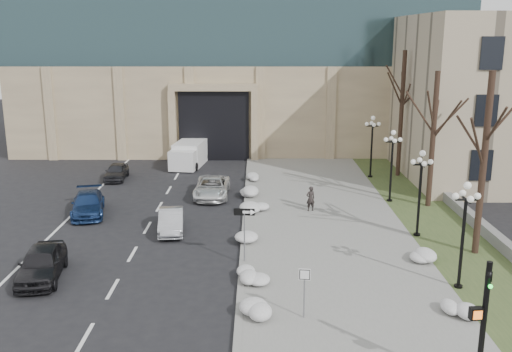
# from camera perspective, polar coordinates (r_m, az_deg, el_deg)

# --- Properties ---
(sidewalk) EXTENTS (9.00, 40.00, 0.12)m
(sidewalk) POSITION_cam_1_polar(r_m,az_deg,el_deg) (32.49, 6.86, -5.06)
(sidewalk) COLOR gray
(sidewalk) RESTS_ON ground
(curb) EXTENTS (0.30, 40.00, 0.14)m
(curb) POSITION_cam_1_polar(r_m,az_deg,el_deg) (32.27, -1.13, -5.08)
(curb) COLOR gray
(curb) RESTS_ON ground
(grass_strip) EXTENTS (4.00, 40.00, 0.10)m
(grass_strip) POSITION_cam_1_polar(r_m,az_deg,el_deg) (33.88, 17.88, -4.87)
(grass_strip) COLOR #374824
(grass_strip) RESTS_ON ground
(stone_wall) EXTENTS (0.50, 30.00, 0.70)m
(stone_wall) POSITION_cam_1_polar(r_m,az_deg,el_deg) (36.23, 19.99, -3.33)
(stone_wall) COLOR gray
(stone_wall) RESTS_ON ground
(car_a) EXTENTS (2.35, 4.52, 1.47)m
(car_a) POSITION_cam_1_polar(r_m,az_deg,el_deg) (27.30, -20.65, -8.15)
(car_a) COLOR black
(car_a) RESTS_ON ground
(car_b) EXTENTS (1.76, 3.91, 1.25)m
(car_b) POSITION_cam_1_polar(r_m,az_deg,el_deg) (31.83, -8.49, -4.45)
(car_b) COLOR #ADAFB5
(car_b) RESTS_ON ground
(car_c) EXTENTS (2.81, 4.84, 1.32)m
(car_c) POSITION_cam_1_polar(r_m,az_deg,el_deg) (35.90, -16.45, -2.70)
(car_c) COLOR navy
(car_c) RESTS_ON ground
(car_d) EXTENTS (2.24, 4.81, 1.33)m
(car_d) POSITION_cam_1_polar(r_m,az_deg,el_deg) (38.26, -4.44, -1.13)
(car_d) COLOR silver
(car_d) RESTS_ON ground
(car_e) EXTENTS (1.57, 3.64, 1.22)m
(car_e) POSITION_cam_1_polar(r_m,az_deg,el_deg) (44.01, -13.78, 0.43)
(car_e) COLOR #2D2D32
(car_e) RESTS_ON ground
(pedestrian) EXTENTS (0.65, 0.53, 1.54)m
(pedestrian) POSITION_cam_1_polar(r_m,az_deg,el_deg) (34.86, 5.47, -2.27)
(pedestrian) COLOR black
(pedestrian) RESTS_ON sidewalk
(box_truck) EXTENTS (2.89, 6.37, 1.95)m
(box_truck) POSITION_cam_1_polar(r_m,az_deg,el_deg) (47.91, -6.60, 2.24)
(box_truck) COLOR silver
(box_truck) RESTS_ON ground
(one_way_sign) EXTENTS (1.02, 0.28, 2.75)m
(one_way_sign) POSITION_cam_1_polar(r_m,az_deg,el_deg) (26.60, -0.81, -4.28)
(one_way_sign) COLOR slate
(one_way_sign) RESTS_ON ground
(keep_sign) EXTENTS (0.45, 0.10, 2.11)m
(keep_sign) POSITION_cam_1_polar(r_m,az_deg,el_deg) (21.81, 4.87, -10.59)
(keep_sign) COLOR slate
(keep_sign) RESTS_ON ground
(traffic_signal) EXTENTS (0.73, 0.98, 4.28)m
(traffic_signal) POSITION_cam_1_polar(r_m,az_deg,el_deg) (18.63, 21.63, -14.12)
(traffic_signal) COLOR black
(traffic_signal) RESTS_ON ground
(snow_clump_b) EXTENTS (1.10, 1.60, 0.36)m
(snow_clump_b) POSITION_cam_1_polar(r_m,az_deg,el_deg) (22.13, -0.39, -13.75)
(snow_clump_b) COLOR silver
(snow_clump_b) RESTS_ON sidewalk
(snow_clump_c) EXTENTS (1.10, 1.60, 0.36)m
(snow_clump_c) POSITION_cam_1_polar(r_m,az_deg,el_deg) (25.41, -0.38, -9.93)
(snow_clump_c) COLOR silver
(snow_clump_c) RESTS_ON sidewalk
(snow_clump_d) EXTENTS (1.10, 1.60, 0.36)m
(snow_clump_d) POSITION_cam_1_polar(r_m,az_deg,el_deg) (29.64, -0.79, -6.36)
(snow_clump_d) COLOR silver
(snow_clump_d) RESTS_ON sidewalk
(snow_clump_e) EXTENTS (1.10, 1.60, 0.36)m
(snow_clump_e) POSITION_cam_1_polar(r_m,az_deg,el_deg) (34.57, -0.08, -3.36)
(snow_clump_e) COLOR silver
(snow_clump_e) RESTS_ON sidewalk
(snow_clump_f) EXTENTS (1.10, 1.60, 0.36)m
(snow_clump_f) POSITION_cam_1_polar(r_m,az_deg,el_deg) (38.19, -0.73, -1.68)
(snow_clump_f) COLOR silver
(snow_clump_f) RESTS_ON sidewalk
(snow_clump_g) EXTENTS (1.10, 1.60, 0.36)m
(snow_clump_g) POSITION_cam_1_polar(r_m,az_deg,el_deg) (42.32, -0.38, -0.13)
(snow_clump_g) COLOR silver
(snow_clump_g) RESTS_ON sidewalk
(snow_clump_h) EXTENTS (1.10, 1.60, 0.36)m
(snow_clump_h) POSITION_cam_1_polar(r_m,az_deg,el_deg) (23.61, 19.53, -12.75)
(snow_clump_h) COLOR silver
(snow_clump_h) RESTS_ON sidewalk
(snow_clump_i) EXTENTS (1.10, 1.60, 0.36)m
(snow_clump_i) POSITION_cam_1_polar(r_m,az_deg,el_deg) (28.66, 16.49, -7.69)
(snow_clump_i) COLOR silver
(snow_clump_i) RESTS_ON sidewalk
(lamppost_a) EXTENTS (1.18, 1.18, 4.76)m
(lamppost_a) POSITION_cam_1_polar(r_m,az_deg,el_deg) (25.24, 20.10, -4.25)
(lamppost_a) COLOR black
(lamppost_a) RESTS_ON ground
(lamppost_b) EXTENTS (1.18, 1.18, 4.76)m
(lamppost_b) POSITION_cam_1_polar(r_m,az_deg,el_deg) (31.17, 16.13, -0.56)
(lamppost_b) COLOR black
(lamppost_b) RESTS_ON ground
(lamppost_c) EXTENTS (1.18, 1.18, 4.76)m
(lamppost_c) POSITION_cam_1_polar(r_m,az_deg,el_deg) (37.30, 13.45, 1.94)
(lamppost_c) COLOR black
(lamppost_c) RESTS_ON ground
(lamppost_d) EXTENTS (1.18, 1.18, 4.76)m
(lamppost_d) POSITION_cam_1_polar(r_m,az_deg,el_deg) (43.53, 11.53, 3.72)
(lamppost_d) COLOR black
(lamppost_d) RESTS_ON ground
(tree_near) EXTENTS (3.20, 3.20, 9.00)m
(tree_near) POSITION_cam_1_polar(r_m,az_deg,el_deg) (29.02, 22.02, 3.49)
(tree_near) COLOR black
(tree_near) RESTS_ON ground
(tree_mid) EXTENTS (3.20, 3.20, 8.50)m
(tree_mid) POSITION_cam_1_polar(r_m,az_deg,el_deg) (36.51, 17.40, 5.31)
(tree_mid) COLOR black
(tree_mid) RESTS_ON ground
(tree_far) EXTENTS (3.20, 3.20, 9.50)m
(tree_far) POSITION_cam_1_polar(r_m,az_deg,el_deg) (44.08, 14.43, 7.73)
(tree_far) COLOR black
(tree_far) RESTS_ON ground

